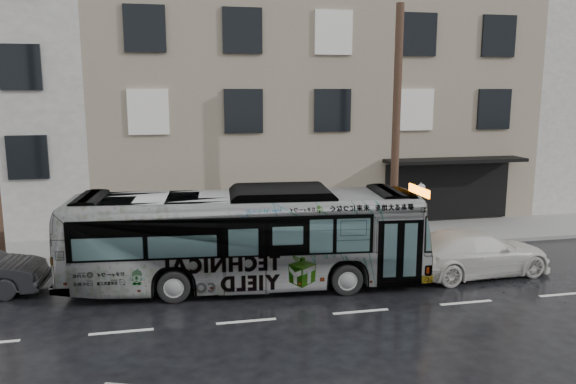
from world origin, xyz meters
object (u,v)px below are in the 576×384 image
sign_post (420,213)px  bus (246,238)px  white_sedan (475,252)px  utility_pole_front (396,128)px

sign_post → bus: size_ratio=0.22×
white_sedan → bus: bearing=81.7°
utility_pole_front → sign_post: bearing=0.0°
utility_pole_front → sign_post: size_ratio=3.75×
utility_pole_front → bus: size_ratio=0.81×
sign_post → white_sedan: 3.56m
bus → white_sedan: (7.58, -0.43, -0.80)m
utility_pole_front → sign_post: 3.48m
bus → utility_pole_front: bearing=-58.3°
utility_pole_front → bus: utility_pole_front is taller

